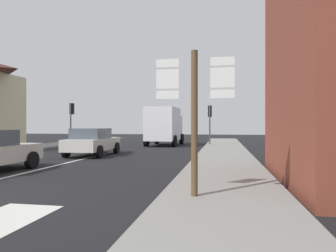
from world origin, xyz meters
name	(u,v)px	position (x,y,z in m)	size (l,w,h in m)	color
ground_plane	(98,156)	(0.00, 10.00, 0.00)	(80.00, 80.00, 0.00)	black
sidewalk_right	(224,161)	(6.70, 8.00, 0.07)	(2.80, 44.00, 0.14)	gray
lane_centre_stripe	(59,165)	(0.00, 6.00, 0.01)	(0.16, 12.00, 0.01)	silver
sedan_far	(93,141)	(-0.33, 10.01, 0.76)	(2.06, 4.25, 1.47)	beige
delivery_truck	(164,125)	(1.94, 18.79, 1.65)	(2.61, 5.06, 3.05)	silver
route_sign_post	(194,112)	(6.05, 0.91, 1.91)	(1.66, 0.14, 3.20)	brown
traffic_light_far_right	(210,116)	(5.60, 18.91, 2.38)	(0.30, 0.49, 3.21)	#47474C
traffic_light_far_left	(72,114)	(-5.60, 17.64, 2.56)	(0.30, 0.49, 3.45)	#47474C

